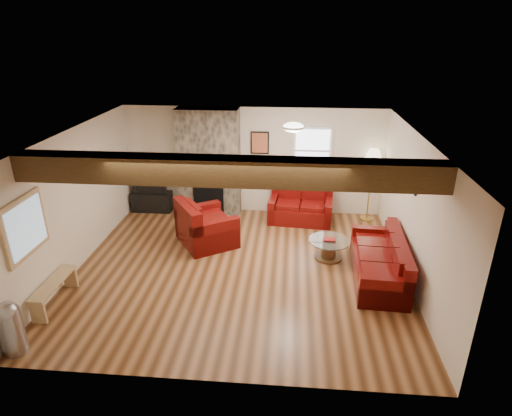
{
  "coord_description": "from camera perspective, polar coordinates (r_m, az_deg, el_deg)",
  "views": [
    {
      "loc": [
        0.89,
        -6.82,
        4.15
      ],
      "look_at": [
        0.26,
        0.4,
        1.07
      ],
      "focal_mm": 30.0,
      "sensor_mm": 36.0,
      "label": 1
    }
  ],
  "objects": [
    {
      "name": "coal_bucket",
      "position": [
        9.92,
        -7.42,
        -0.96
      ],
      "size": [
        0.31,
        0.31,
        0.29
      ],
      "primitive_type": null,
      "color": "slate",
      "rests_on": "floor"
    },
    {
      "name": "coffee_table",
      "position": [
        8.39,
        9.66,
        -5.41
      ],
      "size": [
        0.79,
        0.79,
        0.41
      ],
      "color": "#482E17",
      "rests_on": "floor"
    },
    {
      "name": "oak_beam",
      "position": [
        5.93,
        -3.94,
        4.94
      ],
      "size": [
        6.0,
        0.36,
        0.38
      ],
      "primitive_type": "cube",
      "color": "#372310",
      "rests_on": "room"
    },
    {
      "name": "television",
      "position": [
        10.5,
        -13.91,
        3.25
      ],
      "size": [
        0.82,
        0.11,
        0.47
      ],
      "primitive_type": "imported",
      "color": "black",
      "rests_on": "tv_cabinet"
    },
    {
      "name": "artwork_back",
      "position": [
        9.86,
        0.5,
        8.69
      ],
      "size": [
        0.42,
        0.06,
        0.52
      ],
      "primitive_type": null,
      "color": "black",
      "rests_on": "room"
    },
    {
      "name": "ceiling_dome",
      "position": [
        7.9,
        5.0,
        10.49
      ],
      "size": [
        0.4,
        0.4,
        0.18
      ],
      "primitive_type": null,
      "color": "white",
      "rests_on": "room"
    },
    {
      "name": "loveseat",
      "position": [
        9.8,
        5.96,
        0.3
      ],
      "size": [
        1.48,
        0.94,
        0.75
      ],
      "primitive_type": null,
      "rotation": [
        0.0,
        0.0,
        -0.09
      ],
      "color": "#4B0507",
      "rests_on": "floor"
    },
    {
      "name": "room",
      "position": [
        7.46,
        -2.29,
        0.18
      ],
      "size": [
        8.0,
        8.0,
        8.0
      ],
      "color": "#512E15",
      "rests_on": "ground"
    },
    {
      "name": "pine_bench",
      "position": [
        7.71,
        -25.22,
        -10.19
      ],
      "size": [
        0.25,
        1.09,
        0.41
      ],
      "primitive_type": null,
      "color": "tan",
      "rests_on": "floor"
    },
    {
      "name": "floor_lamp",
      "position": [
        9.82,
        15.34,
        6.18
      ],
      "size": [
        0.43,
        0.43,
        1.68
      ],
      "color": "tan",
      "rests_on": "floor"
    },
    {
      "name": "pedal_bin",
      "position": [
        6.85,
        -29.9,
        -13.64
      ],
      "size": [
        0.35,
        0.35,
        0.8
      ],
      "primitive_type": null,
      "rotation": [
        0.0,
        0.0,
        -0.11
      ],
      "color": "#9B9CA0",
      "rests_on": "floor"
    },
    {
      "name": "tv_cabinet",
      "position": [
        10.67,
        -13.67,
        0.86
      ],
      "size": [
        0.95,
        0.38,
        0.47
      ],
      "primitive_type": "cube",
      "color": "black",
      "rests_on": "floor"
    },
    {
      "name": "armchair_red",
      "position": [
        8.8,
        -6.63,
        -1.89
      ],
      "size": [
        1.45,
        1.49,
        0.92
      ],
      "primitive_type": null,
      "rotation": [
        0.0,
        0.0,
        2.15
      ],
      "color": "#4B0507",
      "rests_on": "floor"
    },
    {
      "name": "artwork_right",
      "position": [
        7.79,
        20.15,
        3.68
      ],
      "size": [
        0.06,
        0.55,
        0.42
      ],
      "primitive_type": null,
      "color": "black",
      "rests_on": "room"
    },
    {
      "name": "back_window",
      "position": [
        9.88,
        7.52,
        7.62
      ],
      "size": [
        0.9,
        0.08,
        1.1
      ],
      "primitive_type": null,
      "color": "white",
      "rests_on": "room"
    },
    {
      "name": "hatch_window",
      "position": [
        7.1,
        -28.44,
        -2.25
      ],
      "size": [
        0.08,
        1.0,
        0.9
      ],
      "primitive_type": null,
      "color": "tan",
      "rests_on": "room"
    },
    {
      "name": "chimney_breast",
      "position": [
        9.94,
        -6.26,
        5.78
      ],
      "size": [
        1.4,
        0.67,
        2.5
      ],
      "color": "#39342C",
      "rests_on": "floor"
    },
    {
      "name": "sofa_three",
      "position": [
        7.86,
        16.09,
        -6.53
      ],
      "size": [
        0.94,
        2.03,
        0.77
      ],
      "primitive_type": null,
      "rotation": [
        0.0,
        0.0,
        -1.63
      ],
      "color": "#4B0507",
      "rests_on": "floor"
    }
  ]
}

